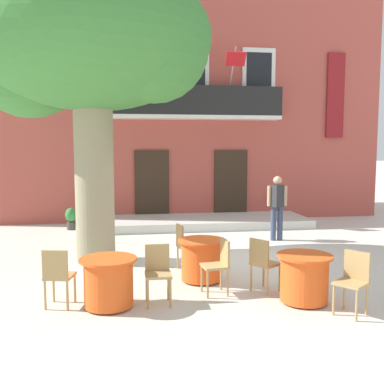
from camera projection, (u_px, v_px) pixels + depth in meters
ground_plane at (230, 258)px, 9.68m from camera, size 120.00×120.00×0.00m
building_facade at (184, 110)px, 16.15m from camera, size 13.00×5.09×7.50m
entrance_step_platform at (197, 222)px, 13.54m from camera, size 6.78×2.08×0.25m
plane_tree at (88, 46)px, 8.98m from camera, size 5.03×4.41×6.09m
cafe_table_near_tree at (202, 260)px, 7.99m from camera, size 0.86×0.86×0.76m
cafe_chair_near_tree_0 at (219, 262)px, 7.28m from camera, size 0.44×0.44×0.91m
cafe_chair_near_tree_1 at (185, 244)px, 8.66m from camera, size 0.47×0.47×0.91m
cafe_table_middle at (109, 282)px, 6.67m from camera, size 0.86×0.86×0.76m
cafe_chair_middle_0 at (158, 270)px, 6.84m from camera, size 0.40×0.40×0.91m
cafe_chair_middle_1 at (58, 274)px, 6.63m from camera, size 0.48×0.48×0.91m
cafe_table_front at (304, 278)px, 6.88m from camera, size 0.86×0.86×0.76m
cafe_chair_front_0 at (263, 261)px, 7.36m from camera, size 0.56×0.56×0.91m
cafe_chair_front_1 at (353, 278)px, 6.40m from camera, size 0.56×0.56×0.91m
ground_planter_left at (71, 218)px, 12.93m from camera, size 0.31×0.31×0.64m
pedestrian_near_entrance at (277, 204)px, 11.40m from camera, size 0.53×0.37×1.67m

